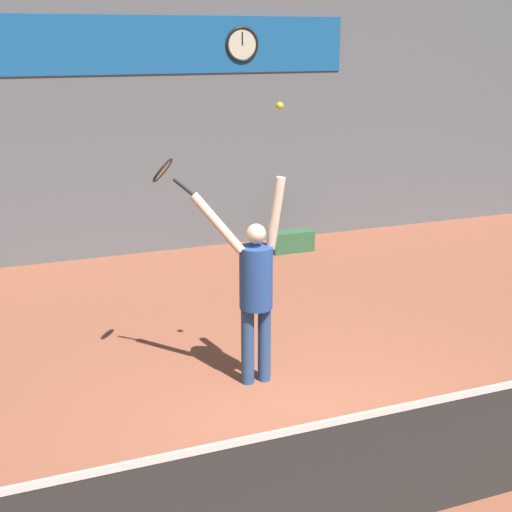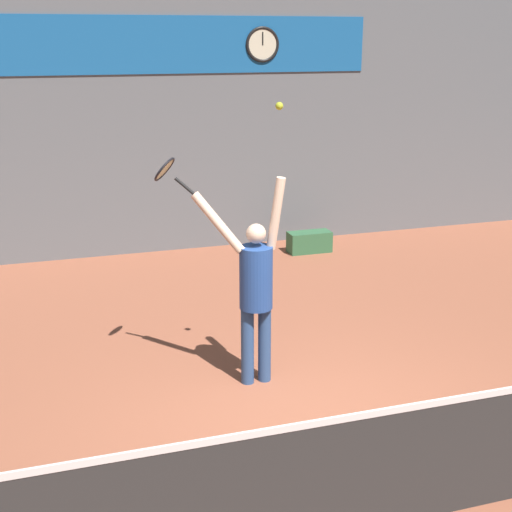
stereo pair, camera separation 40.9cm
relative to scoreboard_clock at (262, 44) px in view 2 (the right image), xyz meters
name	(u,v)px [view 2 (the right image)]	position (x,y,z in m)	size (l,w,h in m)	color
ground_plane	(323,444)	(-1.46, -6.11, -3.23)	(18.00, 18.00, 0.00)	#9E563D
back_wall	(171,94)	(-1.46, 0.08, -0.73)	(18.00, 0.10, 5.00)	slate
sponsor_banner	(170,45)	(-1.46, 0.02, 0.00)	(6.37, 0.02, 0.85)	#195B9E
scoreboard_clock	(262,44)	(0.00, 0.00, 0.00)	(0.55, 0.05, 0.55)	beige
court_net	(388,466)	(-1.46, -7.24, -2.73)	(6.13, 0.07, 1.06)	#333333
tennis_player	(255,286)	(-1.66, -4.82, -2.20)	(0.86, 0.52, 2.10)	#2D4C7F
tennis_racket	(167,171)	(-2.40, -4.37, -1.11)	(0.43, 0.35, 0.36)	black
tennis_ball	(279,106)	(-1.47, -4.95, -0.48)	(0.07, 0.07, 0.07)	#CCDB2D
water_bottle	(296,242)	(0.42, -0.53, -3.12)	(0.08, 0.08, 0.25)	#D84C19
equipment_bag	(309,242)	(0.56, -0.75, -3.06)	(0.69, 0.31, 0.33)	#33663F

